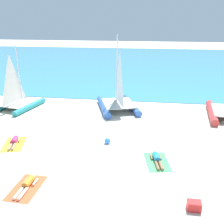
{
  "coord_description": "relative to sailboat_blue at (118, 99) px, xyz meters",
  "views": [
    {
      "loc": [
        2.24,
        -10.09,
        6.72
      ],
      "look_at": [
        0.0,
        5.03,
        1.2
      ],
      "focal_mm": 42.27,
      "sensor_mm": 36.0,
      "label": 1
    }
  ],
  "objects": [
    {
      "name": "ground_plane",
      "position": [
        0.11,
        1.01,
        -0.82
      ],
      "size": [
        120.0,
        120.0,
        0.0
      ],
      "primitive_type": "plane",
      "color": "beige"
    },
    {
      "name": "sunbather_right",
      "position": [
        2.86,
        -7.44,
        -0.69
      ],
      "size": [
        0.68,
        1.56,
        0.3
      ],
      "rotation": [
        0.0,
        0.0,
        0.18
      ],
      "color": "#268CCC",
      "rests_on": "towel_right"
    },
    {
      "name": "towel_middle",
      "position": [
        -2.54,
        -10.44,
        -0.82
      ],
      "size": [
        1.17,
        1.94,
        0.01
      ],
      "primitive_type": "cube",
      "rotation": [
        0.0,
        0.0,
        -0.04
      ],
      "color": "#EA5933",
      "rests_on": "ground"
    },
    {
      "name": "beach_ball",
      "position": [
        0.14,
        -5.9,
        -0.65
      ],
      "size": [
        0.34,
        0.34,
        0.34
      ],
      "primitive_type": "sphere",
      "color": "#337FE5",
      "rests_on": "ground"
    },
    {
      "name": "towel_right",
      "position": [
        2.87,
        -7.51,
        -0.82
      ],
      "size": [
        1.43,
        2.07,
        0.01
      ],
      "primitive_type": "cube",
      "rotation": [
        0.0,
        0.0,
        0.18
      ],
      "color": "#4CB266",
      "rests_on": "ground"
    },
    {
      "name": "sailboat_teal",
      "position": [
        -7.7,
        -0.87,
        -0.11
      ],
      "size": [
        3.03,
        4.06,
        4.77
      ],
      "rotation": [
        0.0,
        0.0,
        -0.21
      ],
      "color": "teal",
      "rests_on": "ground"
    },
    {
      "name": "ocean_water",
      "position": [
        0.11,
        22.2,
        -0.8
      ],
      "size": [
        120.0,
        40.0,
        0.05
      ],
      "primitive_type": "cube",
      "color": "teal",
      "rests_on": "ground"
    },
    {
      "name": "cooler_box",
      "position": [
        4.17,
        -10.78,
        -0.64
      ],
      "size": [
        0.5,
        0.36,
        0.36
      ],
      "primitive_type": "cube",
      "color": "red",
      "rests_on": "ground"
    },
    {
      "name": "sailboat_blue",
      "position": [
        0.0,
        0.0,
        0.0
      ],
      "size": [
        3.91,
        4.88,
        5.53
      ],
      "rotation": [
        0.0,
        0.0,
        0.32
      ],
      "color": "blue",
      "rests_on": "ground"
    },
    {
      "name": "sunbather_left",
      "position": [
        -5.06,
        -6.68,
        -0.69
      ],
      "size": [
        0.78,
        1.55,
        0.3
      ],
      "rotation": [
        0.0,
        0.0,
        0.26
      ],
      "color": "#D83372",
      "rests_on": "towel_left"
    },
    {
      "name": "towel_left",
      "position": [
        -5.04,
        -6.74,
        -0.82
      ],
      "size": [
        1.55,
        2.12,
        0.01
      ],
      "primitive_type": "cube",
      "rotation": [
        0.0,
        0.0,
        0.26
      ],
      "color": "yellow",
      "rests_on": "ground"
    },
    {
      "name": "sunbather_middle",
      "position": [
        -2.54,
        -10.37,
        -0.69
      ],
      "size": [
        0.56,
        1.56,
        0.3
      ],
      "rotation": [
        0.0,
        0.0,
        -0.04
      ],
      "color": "orange",
      "rests_on": "towel_middle"
    }
  ]
}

